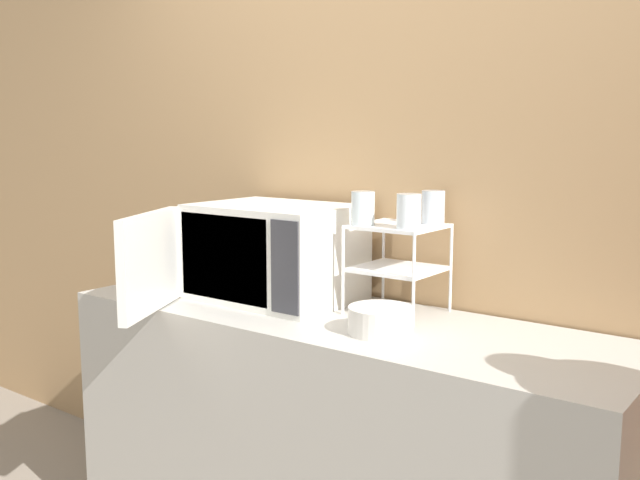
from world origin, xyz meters
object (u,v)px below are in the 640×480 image
object	(u,v)px
dish_rack	(398,249)
bowl	(381,321)
glass_back_right	(433,207)
glass_front_left	(363,208)
microwave	(269,253)
glass_front_right	(409,211)

from	to	relation	value
dish_rack	bowl	bearing A→B (deg)	-69.78
dish_rack	glass_back_right	distance (m)	0.18
bowl	glass_back_right	bearing A→B (deg)	91.15
glass_front_left	microwave	bearing A→B (deg)	-175.66
glass_front_left	bowl	distance (m)	0.39
glass_back_right	bowl	size ratio (longest dim) A/B	0.56
microwave	glass_front_left	xyz separation A→B (m)	(0.38, 0.03, 0.18)
glass_front_left	bowl	world-z (taller)	glass_front_left
microwave	glass_front_right	size ratio (longest dim) A/B	7.42
glass_front_left	glass_front_right	bearing A→B (deg)	1.92
glass_front_right	bowl	bearing A→B (deg)	-87.54
dish_rack	glass_front_left	world-z (taller)	glass_front_left
glass_front_left	glass_back_right	xyz separation A→B (m)	(0.17, 0.16, 0.00)
microwave	bowl	world-z (taller)	microwave
glass_front_right	glass_back_right	bearing A→B (deg)	89.77
dish_rack	glass_back_right	bearing A→B (deg)	44.58
microwave	glass_back_right	bearing A→B (deg)	19.35
microwave	dish_rack	distance (m)	0.47
microwave	glass_back_right	xyz separation A→B (m)	(0.54, 0.19, 0.18)
dish_rack	bowl	xyz separation A→B (m)	(0.09, -0.24, -0.17)
glass_front_right	microwave	bearing A→B (deg)	-176.40
microwave	glass_front_left	bearing A→B (deg)	4.34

